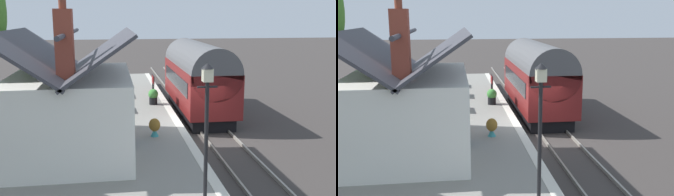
% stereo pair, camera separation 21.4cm
% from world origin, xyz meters
% --- Properties ---
extents(ground_plane, '(160.00, 160.00, 0.00)m').
position_xyz_m(ground_plane, '(0.00, 0.00, 0.00)').
color(ground_plane, '#383330').
extents(platform, '(32.00, 6.79, 0.91)m').
position_xyz_m(platform, '(0.00, 4.40, 0.45)').
color(platform, gray).
rests_on(platform, ground).
extents(platform_edge_coping, '(32.00, 0.36, 0.02)m').
position_xyz_m(platform_edge_coping, '(0.00, 1.18, 0.91)').
color(platform_edge_coping, beige).
rests_on(platform_edge_coping, platform).
extents(rail_near, '(52.00, 0.08, 0.14)m').
position_xyz_m(rail_near, '(0.00, -1.62, 0.07)').
color(rail_near, gray).
rests_on(rail_near, ground).
extents(rail_far, '(52.00, 0.08, 0.14)m').
position_xyz_m(rail_far, '(0.00, -0.18, 0.07)').
color(rail_far, gray).
rests_on(rail_far, ground).
extents(train, '(9.20, 2.73, 4.32)m').
position_xyz_m(train, '(5.11, -0.90, 2.22)').
color(train, black).
rests_on(train, ground).
extents(station_building, '(6.69, 4.46, 5.54)m').
position_xyz_m(station_building, '(-3.20, 5.65, 2.49)').
color(station_building, white).
rests_on(station_building, platform).
extents(bench_platform_end, '(1.41, 0.47, 0.88)m').
position_xyz_m(bench_platform_end, '(10.02, 3.85, 1.38)').
color(bench_platform_end, '#26727F').
rests_on(bench_platform_end, platform).
extents(bench_near_building, '(1.41, 0.48, 0.88)m').
position_xyz_m(bench_near_building, '(2.84, 3.97, 1.38)').
color(bench_near_building, '#26727F').
rests_on(bench_near_building, platform).
extents(bench_mid_platform, '(1.41, 0.45, 0.88)m').
position_xyz_m(bench_mid_platform, '(6.53, 3.81, 1.38)').
color(bench_mid_platform, '#26727F').
rests_on(bench_mid_platform, platform).
extents(planter_under_sign, '(0.48, 0.48, 0.77)m').
position_xyz_m(planter_under_sign, '(-1.94, 2.49, 1.31)').
color(planter_under_sign, teal).
rests_on(planter_under_sign, platform).
extents(planter_corner_building, '(1.09, 0.32, 0.60)m').
position_xyz_m(planter_corner_building, '(1.51, 4.77, 1.19)').
color(planter_corner_building, teal).
rests_on(planter_corner_building, platform).
extents(planter_bench_left, '(0.53, 0.53, 0.77)m').
position_xyz_m(planter_bench_left, '(8.13, 4.02, 1.30)').
color(planter_bench_left, '#9E5138').
rests_on(planter_bench_left, platform).
extents(planter_edge_near, '(0.56, 0.56, 0.88)m').
position_xyz_m(planter_edge_near, '(4.03, 1.90, 1.37)').
color(planter_edge_near, black).
rests_on(planter_edge_near, platform).
extents(planter_edge_far, '(0.48, 0.48, 0.76)m').
position_xyz_m(planter_edge_far, '(11.82, 6.11, 1.27)').
color(planter_edge_far, teal).
rests_on(planter_edge_far, platform).
extents(planter_by_door, '(1.08, 0.32, 0.59)m').
position_xyz_m(planter_by_door, '(1.53, 6.12, 1.19)').
color(planter_by_door, '#9E5138').
rests_on(planter_by_door, platform).
extents(lamp_post_platform, '(0.32, 0.50, 3.88)m').
position_xyz_m(lamp_post_platform, '(-8.60, 1.93, 3.60)').
color(lamp_post_platform, black).
rests_on(lamp_post_platform, platform).
extents(station_sign_board, '(0.96, 0.06, 1.57)m').
position_xyz_m(station_sign_board, '(4.70, 1.83, 2.09)').
color(station_sign_board, black).
rests_on(station_sign_board, platform).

